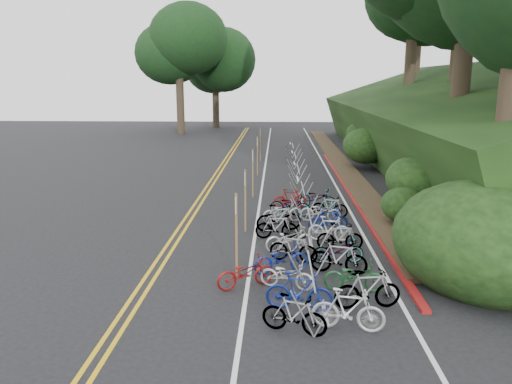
# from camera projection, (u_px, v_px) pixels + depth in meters

# --- Properties ---
(ground) EXTENTS (120.00, 120.00, 0.00)m
(ground) POSITION_uv_depth(u_px,v_px,m) (215.00, 280.00, 14.95)
(ground) COLOR black
(ground) RESTS_ON ground
(road_markings) EXTENTS (7.47, 80.00, 0.01)m
(road_markings) POSITION_uv_depth(u_px,v_px,m) (253.00, 201.00, 24.77)
(road_markings) COLOR gold
(road_markings) RESTS_ON ground
(red_curb) EXTENTS (0.25, 28.00, 0.10)m
(red_curb) POSITION_uv_depth(u_px,v_px,m) (350.00, 193.00, 26.40)
(red_curb) COLOR maroon
(red_curb) RESTS_ON ground
(embankment) EXTENTS (14.30, 48.14, 9.11)m
(embankment) POSITION_uv_depth(u_px,v_px,m) (448.00, 133.00, 32.42)
(embankment) COLOR black
(embankment) RESTS_ON ground
(bike_rack_front) EXTENTS (1.15, 2.81, 1.20)m
(bike_rack_front) POSITION_uv_depth(u_px,v_px,m) (311.00, 281.00, 12.68)
(bike_rack_front) COLOR #96999E
(bike_rack_front) RESTS_ON ground
(bike_racks_rest) EXTENTS (1.14, 23.00, 1.17)m
(bike_racks_rest) POSITION_uv_depth(u_px,v_px,m) (298.00, 174.00, 27.32)
(bike_racks_rest) COLOR #96999E
(bike_racks_rest) RESTS_ON ground
(signpost_near) EXTENTS (0.08, 0.40, 2.59)m
(signpost_near) POSITION_uv_depth(u_px,v_px,m) (236.00, 229.00, 15.01)
(signpost_near) COLOR brown
(signpost_near) RESTS_ON ground
(signposts_rest) EXTENTS (0.08, 18.40, 2.50)m
(signposts_rest) POSITION_uv_depth(u_px,v_px,m) (255.00, 161.00, 28.26)
(signposts_rest) COLOR brown
(signposts_rest) RESTS_ON ground
(bike_front) EXTENTS (1.34, 1.84, 0.92)m
(bike_front) POSITION_uv_depth(u_px,v_px,m) (245.00, 272.00, 14.34)
(bike_front) COLOR maroon
(bike_front) RESTS_ON ground
(bike_valet) EXTENTS (3.22, 13.75, 1.10)m
(bike_valet) POSITION_uv_depth(u_px,v_px,m) (310.00, 236.00, 17.60)
(bike_valet) COLOR slate
(bike_valet) RESTS_ON ground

